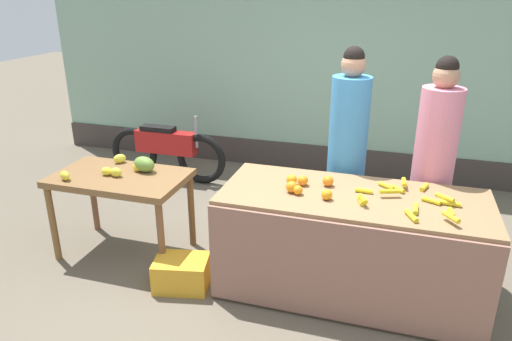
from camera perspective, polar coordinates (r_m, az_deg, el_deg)
name	(u,v)px	position (r m, az deg, el deg)	size (l,w,h in m)	color
ground_plane	(285,279)	(4.20, 3.56, -12.88)	(24.00, 24.00, 0.00)	#665B4C
market_wall_back	(341,43)	(6.20, 10.18, 14.91)	(8.19, 0.23, 3.45)	#8CB299
fruit_stall_counter	(349,245)	(3.89, 11.20, -8.79)	(2.04, 0.88, 0.86)	olive
side_table_wooden	(120,185)	(4.43, -16.01, -1.69)	(1.18, 0.70, 0.78)	brown
banana_bunch_pile	(409,199)	(3.68, 18.00, -3.24)	(0.76, 0.69, 0.07)	gold
orange_pile	(306,185)	(3.72, 6.07, -1.73)	(0.40, 0.35, 0.09)	orange
mango_papaya_pile	(130,166)	(4.42, -14.91, 0.54)	(0.75, 0.64, 0.14)	yellow
vendor_woman_blue_shirt	(347,153)	(4.31, 10.89, 2.04)	(0.34, 0.34, 1.90)	#33333D
vendor_woman_pink_shirt	(433,166)	(4.27, 20.53, 0.50)	(0.34, 0.34, 1.86)	#33333D
parked_motorcycle	(166,150)	(6.16, -10.74, 2.49)	(1.60, 0.18, 0.88)	black
produce_crate	(182,273)	(4.07, -8.95, -12.11)	(0.44, 0.32, 0.26)	gold
produce_sack	(235,210)	(4.82, -2.56, -4.81)	(0.36, 0.30, 0.46)	tan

